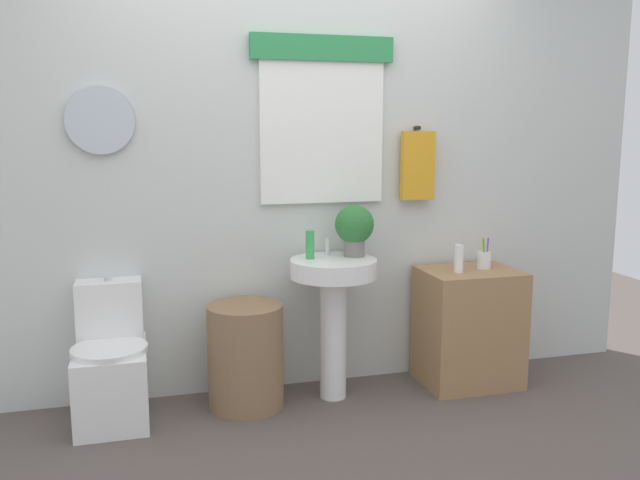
# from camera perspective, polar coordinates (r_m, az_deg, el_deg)

# --- Properties ---
(ground_plane) EXTENTS (8.00, 8.00, 0.00)m
(ground_plane) POSITION_cam_1_polar(r_m,az_deg,el_deg) (3.10, 2.59, -19.58)
(ground_plane) COLOR #564C47
(back_wall) EXTENTS (4.40, 0.18, 2.60)m
(back_wall) POSITION_cam_1_polar(r_m,az_deg,el_deg) (3.82, -2.50, 6.53)
(back_wall) COLOR silver
(back_wall) RESTS_ON ground_plane
(toilet) EXTENTS (0.38, 0.51, 0.73)m
(toilet) POSITION_cam_1_polar(r_m,az_deg,el_deg) (3.67, -17.58, -10.43)
(toilet) COLOR white
(toilet) RESTS_ON ground_plane
(laundry_hamper) EXTENTS (0.41, 0.41, 0.57)m
(laundry_hamper) POSITION_cam_1_polar(r_m,az_deg,el_deg) (3.67, -6.44, -9.94)
(laundry_hamper) COLOR #846647
(laundry_hamper) RESTS_ON ground_plane
(pedestal_sink) EXTENTS (0.48, 0.48, 0.80)m
(pedestal_sink) POSITION_cam_1_polar(r_m,az_deg,el_deg) (3.68, 1.15, -4.90)
(pedestal_sink) COLOR white
(pedestal_sink) RESTS_ON ground_plane
(faucet) EXTENTS (0.03, 0.03, 0.10)m
(faucet) POSITION_cam_1_polar(r_m,az_deg,el_deg) (3.74, 0.65, -0.58)
(faucet) COLOR silver
(faucet) RESTS_ON pedestal_sink
(wooden_cabinet) EXTENTS (0.56, 0.44, 0.69)m
(wooden_cabinet) POSITION_cam_1_polar(r_m,az_deg,el_deg) (4.06, 12.68, -7.32)
(wooden_cabinet) COLOR #9E754C
(wooden_cabinet) RESTS_ON ground_plane
(soap_bottle) EXTENTS (0.05, 0.05, 0.16)m
(soap_bottle) POSITION_cam_1_polar(r_m,az_deg,el_deg) (3.64, -0.87, -0.40)
(soap_bottle) COLOR green
(soap_bottle) RESTS_ON pedestal_sink
(potted_plant) EXTENTS (0.22, 0.22, 0.29)m
(potted_plant) POSITION_cam_1_polar(r_m,az_deg,el_deg) (3.71, 2.99, 1.14)
(potted_plant) COLOR slate
(potted_plant) RESTS_ON pedestal_sink
(lotion_bottle) EXTENTS (0.05, 0.05, 0.16)m
(lotion_bottle) POSITION_cam_1_polar(r_m,az_deg,el_deg) (3.88, 11.90, -1.58)
(lotion_bottle) COLOR white
(lotion_bottle) RESTS_ON wooden_cabinet
(toothbrush_cup) EXTENTS (0.08, 0.08, 0.19)m
(toothbrush_cup) POSITION_cam_1_polar(r_m,az_deg,el_deg) (4.02, 13.98, -1.65)
(toothbrush_cup) COLOR silver
(toothbrush_cup) RESTS_ON wooden_cabinet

